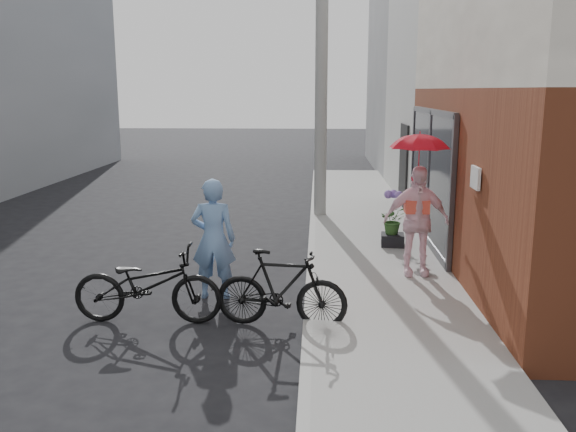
# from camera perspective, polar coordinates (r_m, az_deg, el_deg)

# --- Properties ---
(ground) EXTENTS (80.00, 80.00, 0.00)m
(ground) POSITION_cam_1_polar(r_m,az_deg,el_deg) (8.61, -4.37, -8.53)
(ground) COLOR black
(ground) RESTS_ON ground
(sidewalk) EXTENTS (2.20, 24.00, 0.12)m
(sidewalk) POSITION_cam_1_polar(r_m,az_deg,el_deg) (10.48, 8.52, -4.56)
(sidewalk) COLOR gray
(sidewalk) RESTS_ON ground
(curb) EXTENTS (0.12, 24.00, 0.12)m
(curb) POSITION_cam_1_polar(r_m,az_deg,el_deg) (10.43, 2.15, -4.52)
(curb) COLOR #9E9E99
(curb) RESTS_ON ground
(plaster_building) EXTENTS (8.00, 6.00, 7.00)m
(plaster_building) POSITION_cam_1_polar(r_m,az_deg,el_deg) (18.10, 23.30, 12.46)
(plaster_building) COLOR silver
(plaster_building) RESTS_ON ground
(east_building_far) EXTENTS (8.00, 8.00, 7.00)m
(east_building_far) POSITION_cam_1_polar(r_m,az_deg,el_deg) (24.79, 17.64, 12.40)
(east_building_far) COLOR gray
(east_building_far) RESTS_ON ground
(utility_pole) EXTENTS (0.28, 0.28, 7.00)m
(utility_pole) POSITION_cam_1_polar(r_m,az_deg,el_deg) (14.02, 3.15, 13.85)
(utility_pole) COLOR #9E9E99
(utility_pole) RESTS_ON ground
(officer) EXTENTS (0.65, 0.43, 1.76)m
(officer) POSITION_cam_1_polar(r_m,az_deg,el_deg) (8.80, -6.99, -2.15)
(officer) COLOR #7198C9
(officer) RESTS_ON ground
(bike_left) EXTENTS (1.93, 0.67, 1.01)m
(bike_left) POSITION_cam_1_polar(r_m,az_deg,el_deg) (8.12, -13.00, -6.29)
(bike_left) COLOR black
(bike_left) RESTS_ON ground
(bike_right) EXTENTS (1.73, 0.66, 1.01)m
(bike_right) POSITION_cam_1_polar(r_m,az_deg,el_deg) (7.76, -0.62, -6.82)
(bike_right) COLOR black
(bike_right) RESTS_ON ground
(kimono_woman) EXTENTS (1.03, 0.46, 1.72)m
(kimono_woman) POSITION_cam_1_polar(r_m,az_deg,el_deg) (9.67, 11.91, -0.44)
(kimono_woman) COLOR white
(kimono_woman) RESTS_ON sidewalk
(parasol) EXTENTS (0.87, 0.87, 0.77)m
(parasol) POSITION_cam_1_polar(r_m,az_deg,el_deg) (9.49, 12.22, 6.94)
(parasol) COLOR red
(parasol) RESTS_ON kimono_woman
(planter) EXTENTS (0.45, 0.45, 0.22)m
(planter) POSITION_cam_1_polar(r_m,az_deg,el_deg) (11.55, 9.75, -2.21)
(planter) COLOR black
(planter) RESTS_ON sidewalk
(potted_plant) EXTENTS (0.48, 0.41, 0.53)m
(potted_plant) POSITION_cam_1_polar(r_m,az_deg,el_deg) (11.46, 9.82, -0.39)
(potted_plant) COLOR #2F5823
(potted_plant) RESTS_ON planter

